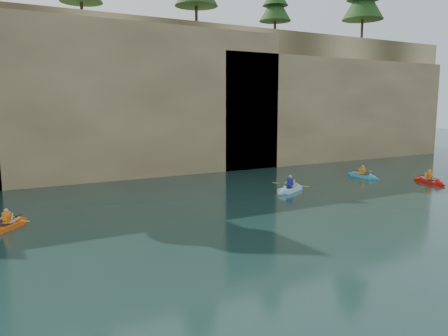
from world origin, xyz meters
TOP-DOWN VIEW (x-y plane):
  - ground at (0.00, 0.00)m, footprint 160.00×160.00m
  - cliff at (0.00, 30.00)m, footprint 70.00×16.00m
  - cliff_slab_center at (2.00, 22.60)m, footprint 24.00×2.40m
  - cliff_slab_east at (22.00, 22.60)m, footprint 26.00×2.40m
  - sea_cave_center at (-4.00, 21.95)m, footprint 3.50×1.00m
  - sea_cave_east at (10.00, 21.95)m, footprint 5.00×1.00m
  - kayaker_orange at (-7.19, 12.02)m, footprint 2.41×2.65m
  - kayaker_red_far at (18.62, 10.18)m, footprint 2.25×3.24m
  - kayaker_ltblue_mid at (8.58, 12.56)m, footprint 3.29×2.24m
  - kayaker_blue_east at (16.43, 14.08)m, footprint 2.21×3.15m

SIDE VIEW (x-z plane):
  - ground at x=0.00m, z-range 0.00..0.00m
  - kayaker_blue_east at x=16.43m, z-range -0.42..0.69m
  - kayaker_orange at x=-7.19m, z-range -0.42..0.69m
  - kayaker_red_far at x=18.62m, z-range -0.44..0.72m
  - kayaker_ltblue_mid at x=8.58m, z-range -0.47..0.78m
  - sea_cave_center at x=-4.00m, z-range 0.00..3.20m
  - sea_cave_east at x=10.00m, z-range 0.00..4.50m
  - cliff_slab_east at x=22.00m, z-range 0.00..9.84m
  - cliff_slab_center at x=2.00m, z-range 0.00..11.40m
  - cliff at x=0.00m, z-range 0.00..12.00m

